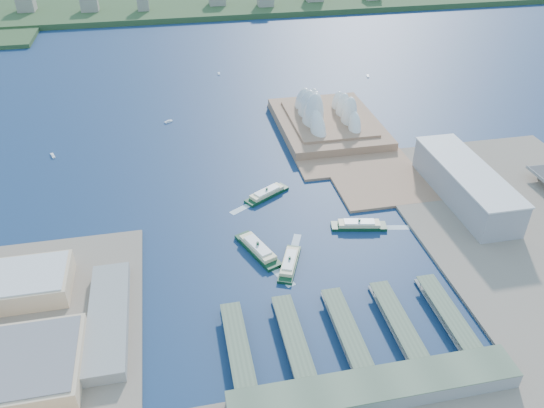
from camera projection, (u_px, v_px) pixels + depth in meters
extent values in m
plane|color=#0F2046|center=(303.00, 273.00, 469.19)|extent=(3000.00, 3000.00, 0.00)
cube|color=#966E52|center=(334.00, 133.00, 698.43)|extent=(135.00, 220.00, 3.00)
cube|color=#2D4926|center=(202.00, 5.00, 1265.61)|extent=(2200.00, 260.00, 12.00)
cube|color=gray|center=(465.00, 184.00, 555.58)|extent=(45.00, 155.00, 35.00)
cube|color=gray|center=(375.00, 389.00, 356.53)|extent=(200.00, 28.00, 12.00)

